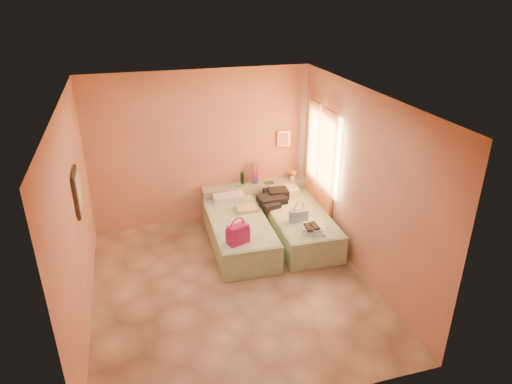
{
  "coord_description": "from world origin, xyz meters",
  "views": [
    {
      "loc": [
        -1.21,
        -5.5,
        4.11
      ],
      "look_at": [
        0.62,
        0.85,
        1.07
      ],
      "focal_mm": 32.0,
      "sensor_mm": 36.0,
      "label": 1
    }
  ],
  "objects_px": {
    "water_bottle": "(242,178)",
    "magenta_handbag": "(238,234)",
    "towel_stack": "(315,229)",
    "green_book": "(269,183)",
    "blue_handbag": "(299,216)",
    "flower_vase": "(293,174)",
    "bed_left": "(239,233)",
    "bed_right": "(298,225)",
    "headboard_ledge": "(256,199)"
  },
  "relations": [
    {
      "from": "bed_left",
      "to": "bed_right",
      "type": "xyz_separation_m",
      "value": [
        1.06,
        -0.02,
        0.0
      ]
    },
    {
      "from": "green_book",
      "to": "water_bottle",
      "type": "bearing_deg",
      "value": 167.3
    },
    {
      "from": "towel_stack",
      "to": "bed_left",
      "type": "bearing_deg",
      "value": 145.52
    },
    {
      "from": "bed_right",
      "to": "water_bottle",
      "type": "height_order",
      "value": "water_bottle"
    },
    {
      "from": "green_book",
      "to": "blue_handbag",
      "type": "xyz_separation_m",
      "value": [
        0.1,
        -1.29,
        -0.07
      ]
    },
    {
      "from": "bed_left",
      "to": "blue_handbag",
      "type": "height_order",
      "value": "blue_handbag"
    },
    {
      "from": "water_bottle",
      "to": "towel_stack",
      "type": "xyz_separation_m",
      "value": [
        0.72,
        -1.8,
        -0.23
      ]
    },
    {
      "from": "bed_left",
      "to": "flower_vase",
      "type": "relative_size",
      "value": 8.59
    },
    {
      "from": "bed_left",
      "to": "green_book",
      "type": "bearing_deg",
      "value": 51.07
    },
    {
      "from": "headboard_ledge",
      "to": "green_book",
      "type": "height_order",
      "value": "green_book"
    },
    {
      "from": "bed_left",
      "to": "water_bottle",
      "type": "relative_size",
      "value": 7.96
    },
    {
      "from": "water_bottle",
      "to": "green_book",
      "type": "distance_m",
      "value": 0.53
    },
    {
      "from": "bed_left",
      "to": "water_bottle",
      "type": "distance_m",
      "value": 1.24
    },
    {
      "from": "water_bottle",
      "to": "blue_handbag",
      "type": "bearing_deg",
      "value": -66.12
    },
    {
      "from": "bed_left",
      "to": "towel_stack",
      "type": "relative_size",
      "value": 5.71
    },
    {
      "from": "water_bottle",
      "to": "magenta_handbag",
      "type": "height_order",
      "value": "water_bottle"
    },
    {
      "from": "headboard_ledge",
      "to": "flower_vase",
      "type": "bearing_deg",
      "value": -1.92
    },
    {
      "from": "headboard_ledge",
      "to": "towel_stack",
      "type": "relative_size",
      "value": 5.86
    },
    {
      "from": "headboard_ledge",
      "to": "bed_right",
      "type": "bearing_deg",
      "value": -66.62
    },
    {
      "from": "magenta_handbag",
      "to": "blue_handbag",
      "type": "relative_size",
      "value": 1.09
    },
    {
      "from": "water_bottle",
      "to": "flower_vase",
      "type": "distance_m",
      "value": 0.99
    },
    {
      "from": "bed_right",
      "to": "flower_vase",
      "type": "height_order",
      "value": "flower_vase"
    },
    {
      "from": "water_bottle",
      "to": "flower_vase",
      "type": "height_order",
      "value": "water_bottle"
    },
    {
      "from": "blue_handbag",
      "to": "magenta_handbag",
      "type": "bearing_deg",
      "value": -161.1
    },
    {
      "from": "bed_right",
      "to": "water_bottle",
      "type": "xyz_separation_m",
      "value": [
        -0.72,
        1.1,
        0.53
      ]
    },
    {
      "from": "headboard_ledge",
      "to": "bed_right",
      "type": "distance_m",
      "value": 1.17
    },
    {
      "from": "water_bottle",
      "to": "towel_stack",
      "type": "distance_m",
      "value": 1.95
    },
    {
      "from": "water_bottle",
      "to": "magenta_handbag",
      "type": "distance_m",
      "value": 1.86
    },
    {
      "from": "headboard_ledge",
      "to": "green_book",
      "type": "distance_m",
      "value": 0.43
    },
    {
      "from": "towel_stack",
      "to": "water_bottle",
      "type": "bearing_deg",
      "value": 111.83
    },
    {
      "from": "headboard_ledge",
      "to": "bed_left",
      "type": "bearing_deg",
      "value": -119.59
    },
    {
      "from": "headboard_ledge",
      "to": "bed_left",
      "type": "distance_m",
      "value": 1.21
    },
    {
      "from": "blue_handbag",
      "to": "towel_stack",
      "type": "distance_m",
      "value": 0.44
    },
    {
      "from": "headboard_ledge",
      "to": "towel_stack",
      "type": "xyz_separation_m",
      "value": [
        0.46,
        -1.78,
        0.23
      ]
    },
    {
      "from": "green_book",
      "to": "magenta_handbag",
      "type": "height_order",
      "value": "magenta_handbag"
    },
    {
      "from": "bed_right",
      "to": "towel_stack",
      "type": "xyz_separation_m",
      "value": [
        -0.0,
        -0.7,
        0.3
      ]
    },
    {
      "from": "water_bottle",
      "to": "towel_stack",
      "type": "bearing_deg",
      "value": -68.17
    },
    {
      "from": "magenta_handbag",
      "to": "flower_vase",
      "type": "bearing_deg",
      "value": 28.79
    },
    {
      "from": "green_book",
      "to": "flower_vase",
      "type": "xyz_separation_m",
      "value": [
        0.48,
        0.03,
        0.1
      ]
    },
    {
      "from": "headboard_ledge",
      "to": "blue_handbag",
      "type": "bearing_deg",
      "value": -75.43
    },
    {
      "from": "green_book",
      "to": "flower_vase",
      "type": "bearing_deg",
      "value": 0.37
    },
    {
      "from": "bed_left",
      "to": "towel_stack",
      "type": "height_order",
      "value": "towel_stack"
    },
    {
      "from": "bed_left",
      "to": "blue_handbag",
      "type": "xyz_separation_m",
      "value": [
        0.95,
        -0.3,
        0.35
      ]
    },
    {
      "from": "flower_vase",
      "to": "headboard_ledge",
      "type": "bearing_deg",
      "value": 178.08
    },
    {
      "from": "headboard_ledge",
      "to": "magenta_handbag",
      "type": "height_order",
      "value": "magenta_handbag"
    },
    {
      "from": "bed_right",
      "to": "magenta_handbag",
      "type": "relative_size",
      "value": 6.09
    },
    {
      "from": "water_bottle",
      "to": "towel_stack",
      "type": "relative_size",
      "value": 0.72
    },
    {
      "from": "bed_right",
      "to": "flower_vase",
      "type": "relative_size",
      "value": 8.59
    },
    {
      "from": "bed_left",
      "to": "water_bottle",
      "type": "bearing_deg",
      "value": 74.06
    },
    {
      "from": "water_bottle",
      "to": "towel_stack",
      "type": "height_order",
      "value": "water_bottle"
    }
  ]
}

